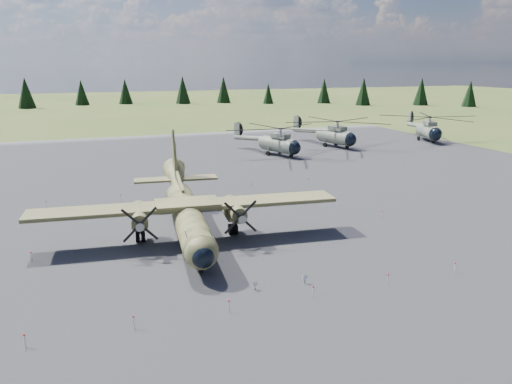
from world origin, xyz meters
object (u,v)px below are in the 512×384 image
object	(u,v)px
transport_plane	(186,209)
helicopter_near	(278,136)
helicopter_far	(429,123)
helicopter_mid	(335,128)

from	to	relation	value
transport_plane	helicopter_near	bearing A→B (deg)	62.14
helicopter_far	helicopter_near	bearing A→B (deg)	-153.87
helicopter_near	helicopter_far	distance (m)	35.34
helicopter_near	helicopter_far	bearing A→B (deg)	-14.05
helicopter_mid	helicopter_near	bearing A→B (deg)	-176.14
transport_plane	helicopter_far	bearing A→B (deg)	40.31
transport_plane	helicopter_near	world-z (taller)	transport_plane
helicopter_near	helicopter_mid	distance (m)	14.41
helicopter_mid	helicopter_far	distance (m)	21.42
transport_plane	helicopter_near	distance (m)	42.79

